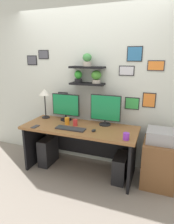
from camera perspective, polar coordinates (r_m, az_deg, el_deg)
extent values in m
plane|color=gray|center=(3.29, -2.03, -16.65)|extent=(8.00, 8.00, 0.00)
cube|color=silver|center=(3.21, 0.81, 8.42)|extent=(4.40, 0.04, 2.70)
cube|color=black|center=(3.10, 0.04, 8.23)|extent=(0.54, 0.20, 0.03)
cube|color=black|center=(3.07, 0.04, 12.92)|extent=(0.54, 0.20, 0.03)
cylinder|color=#B2A899|center=(3.04, 2.71, 8.89)|extent=(0.13, 0.13, 0.05)
ellipsoid|color=#458E31|center=(3.03, 2.74, 10.71)|extent=(0.16, 0.16, 0.14)
cylinder|color=black|center=(3.15, -2.54, 9.12)|extent=(0.12, 0.12, 0.06)
ellipsoid|color=green|center=(3.14, -2.56, 10.84)|extent=(0.12, 0.12, 0.13)
cylinder|color=#B2A899|center=(3.07, 0.04, 13.86)|extent=(0.13, 0.13, 0.07)
ellipsoid|color=#428F48|center=(3.07, 0.04, 15.64)|extent=(0.14, 0.14, 0.12)
cube|color=black|center=(3.43, -6.97, 4.08)|extent=(0.18, 0.02, 0.20)
cube|color=#4C4C56|center=(3.42, -7.04, 4.05)|extent=(0.16, 0.00, 0.18)
cube|color=#2D2D33|center=(2.97, 19.47, 12.64)|extent=(0.23, 0.02, 0.14)
cube|color=orange|center=(2.96, 19.47, 12.63)|extent=(0.21, 0.00, 0.12)
cube|color=black|center=(3.07, 13.03, 2.47)|extent=(0.22, 0.02, 0.19)
cube|color=green|center=(3.06, 13.00, 2.43)|extent=(0.19, 0.00, 0.16)
cube|color=black|center=(3.02, 11.49, 11.73)|extent=(0.23, 0.02, 0.15)
cube|color=silver|center=(3.01, 11.46, 11.72)|extent=(0.20, 0.00, 0.12)
cube|color=black|center=(3.00, 13.76, 16.14)|extent=(0.22, 0.02, 0.21)
cube|color=teal|center=(2.99, 13.73, 16.15)|extent=(0.20, 0.00, 0.19)
cube|color=black|center=(3.53, -12.55, 16.05)|extent=(0.20, 0.02, 0.15)
cube|color=#4C4C56|center=(3.53, -12.63, 16.04)|extent=(0.17, 0.00, 0.12)
cube|color=black|center=(3.04, 17.67, 3.32)|extent=(0.19, 0.02, 0.22)
cube|color=orange|center=(3.03, 17.65, 3.29)|extent=(0.16, 0.00, 0.20)
cube|color=black|center=(3.67, -15.71, 14.33)|extent=(0.20, 0.02, 0.16)
cube|color=#4C4C56|center=(3.66, -15.79, 14.32)|extent=(0.17, 0.00, 0.14)
cube|color=brown|center=(2.96, -2.16, -4.63)|extent=(1.73, 0.68, 0.04)
cube|color=black|center=(3.47, -14.59, -8.64)|extent=(0.04, 0.62, 0.71)
cube|color=black|center=(2.93, 13.04, -13.38)|extent=(0.04, 0.62, 0.71)
cube|color=black|center=(3.34, -0.08, -8.41)|extent=(1.53, 0.02, 0.50)
cylinder|color=black|center=(3.26, -6.16, -2.21)|extent=(0.18, 0.18, 0.02)
cylinder|color=black|center=(3.25, -6.19, -1.41)|extent=(0.03, 0.03, 0.08)
cube|color=black|center=(3.20, -6.22, 2.12)|extent=(0.47, 0.02, 0.35)
cube|color=#198C4C|center=(3.19, -6.32, 2.07)|extent=(0.45, 0.00, 0.33)
cylinder|color=black|center=(3.03, 5.25, -3.60)|extent=(0.18, 0.18, 0.02)
cylinder|color=black|center=(3.02, 5.26, -2.87)|extent=(0.03, 0.03, 0.07)
cube|color=black|center=(2.97, 5.42, 1.21)|extent=(0.47, 0.02, 0.40)
cube|color=#198C4C|center=(2.95, 5.36, 1.15)|extent=(0.45, 0.00, 0.37)
cube|color=#2D2D33|center=(2.85, -4.85, -4.86)|extent=(0.44, 0.14, 0.02)
ellipsoid|color=black|center=(2.76, 1.95, -5.39)|extent=(0.06, 0.09, 0.03)
cylinder|color=black|center=(3.44, -11.90, -1.50)|extent=(0.13, 0.13, 0.02)
cylinder|color=black|center=(3.38, -12.09, 1.72)|extent=(0.02, 0.02, 0.38)
cone|color=white|center=(3.33, -12.33, 5.72)|extent=(0.18, 0.18, 0.10)
cube|color=#2D2D33|center=(3.03, -14.87, -4.13)|extent=(0.08, 0.14, 0.01)
cylinder|color=purple|center=(2.53, 11.35, -6.98)|extent=(0.08, 0.08, 0.09)
cylinder|color=red|center=(2.98, -3.46, -3.09)|extent=(0.07, 0.07, 0.10)
cylinder|color=orange|center=(3.04, -5.84, -2.63)|extent=(0.07, 0.07, 0.11)
cube|color=brown|center=(3.01, 20.12, -13.80)|extent=(0.44, 0.50, 0.65)
cube|color=#9E9EA3|center=(2.84, 20.90, -6.58)|extent=(0.38, 0.34, 0.17)
cube|color=black|center=(3.44, -11.24, -11.01)|extent=(0.18, 0.40, 0.45)
cube|color=black|center=(3.03, 9.76, -15.62)|extent=(0.18, 0.40, 0.39)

